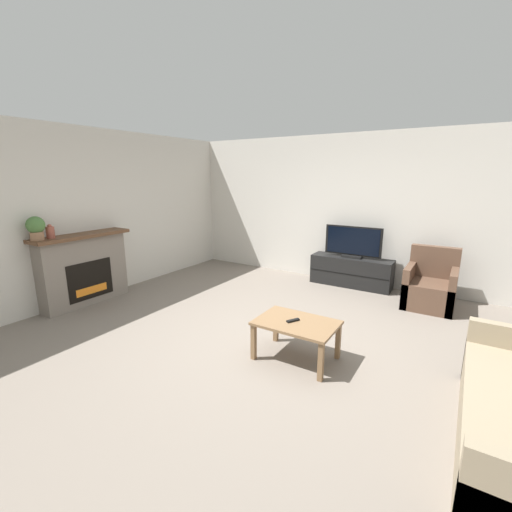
% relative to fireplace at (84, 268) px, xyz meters
% --- Properties ---
extents(ground_plane, '(24.00, 24.00, 0.00)m').
position_rel_fireplace_xyz_m(ground_plane, '(3.07, 0.39, -0.56)').
color(ground_plane, slate).
extents(wall_back, '(12.00, 0.06, 2.70)m').
position_rel_fireplace_xyz_m(wall_back, '(3.07, 3.34, 0.79)').
color(wall_back, beige).
rests_on(wall_back, ground).
extents(wall_left, '(0.06, 12.00, 2.70)m').
position_rel_fireplace_xyz_m(wall_left, '(-0.18, 0.39, 0.79)').
color(wall_left, beige).
rests_on(wall_left, ground).
extents(fireplace, '(0.42, 1.43, 1.11)m').
position_rel_fireplace_xyz_m(fireplace, '(0.00, 0.00, 0.00)').
color(fireplace, slate).
rests_on(fireplace, ground).
extents(mantel_vase_left, '(0.11, 0.11, 0.20)m').
position_rel_fireplace_xyz_m(mantel_vase_left, '(0.02, -0.43, 0.63)').
color(mantel_vase_left, '#994C3D').
rests_on(mantel_vase_left, fireplace).
extents(potted_plant, '(0.23, 0.23, 0.32)m').
position_rel_fireplace_xyz_m(potted_plant, '(0.02, -0.61, 0.72)').
color(potted_plant, '#936B4C').
rests_on(potted_plant, fireplace).
extents(tv_stand, '(1.43, 0.41, 0.53)m').
position_rel_fireplace_xyz_m(tv_stand, '(3.26, 3.07, -0.30)').
color(tv_stand, black).
rests_on(tv_stand, ground).
extents(tv, '(1.01, 0.18, 0.56)m').
position_rel_fireplace_xyz_m(tv, '(3.26, 3.07, 0.23)').
color(tv, black).
rests_on(tv, tv_stand).
extents(armchair, '(0.70, 0.76, 0.89)m').
position_rel_fireplace_xyz_m(armchair, '(4.59, 2.73, -0.27)').
color(armchair, brown).
rests_on(armchair, ground).
extents(coffee_table, '(0.85, 0.58, 0.44)m').
position_rel_fireplace_xyz_m(coffee_table, '(3.53, 0.21, -0.19)').
color(coffee_table, brown).
rests_on(coffee_table, ground).
extents(remote, '(0.11, 0.15, 0.02)m').
position_rel_fireplace_xyz_m(remote, '(3.49, 0.20, -0.12)').
color(remote, black).
rests_on(remote, coffee_table).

